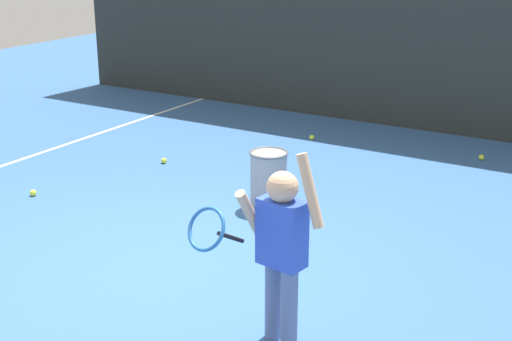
{
  "coord_description": "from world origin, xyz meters",
  "views": [
    {
      "loc": [
        3.38,
        -4.09,
        2.61
      ],
      "look_at": [
        0.69,
        0.37,
        0.85
      ],
      "focal_mm": 50.39,
      "sensor_mm": 36.0,
      "label": 1
    }
  ],
  "objects_px": {
    "ball_hopper": "(269,178)",
    "tennis_ball_1": "(164,161)",
    "tennis_ball_5": "(33,193)",
    "tennis_ball_6": "(312,137)",
    "tennis_ball_2": "(482,157)",
    "tennis_player": "(279,244)"
  },
  "relations": [
    {
      "from": "ball_hopper",
      "to": "tennis_ball_1",
      "type": "height_order",
      "value": "ball_hopper"
    },
    {
      "from": "ball_hopper",
      "to": "tennis_ball_5",
      "type": "relative_size",
      "value": 8.52
    },
    {
      "from": "tennis_ball_5",
      "to": "ball_hopper",
      "type": "bearing_deg",
      "value": 24.48
    },
    {
      "from": "tennis_ball_6",
      "to": "tennis_ball_2",
      "type": "bearing_deg",
      "value": 7.14
    },
    {
      "from": "tennis_ball_1",
      "to": "tennis_ball_6",
      "type": "relative_size",
      "value": 1.0
    },
    {
      "from": "tennis_ball_2",
      "to": "tennis_ball_6",
      "type": "relative_size",
      "value": 1.0
    },
    {
      "from": "tennis_ball_6",
      "to": "tennis_player",
      "type": "bearing_deg",
      "value": -65.79
    },
    {
      "from": "ball_hopper",
      "to": "tennis_ball_1",
      "type": "distance_m",
      "value": 1.83
    },
    {
      "from": "tennis_player",
      "to": "tennis_ball_6",
      "type": "height_order",
      "value": "tennis_player"
    },
    {
      "from": "tennis_ball_1",
      "to": "tennis_ball_2",
      "type": "relative_size",
      "value": 1.0
    },
    {
      "from": "tennis_ball_1",
      "to": "tennis_ball_6",
      "type": "xyz_separation_m",
      "value": [
        1.03,
        1.78,
        0.0
      ]
    },
    {
      "from": "tennis_ball_2",
      "to": "tennis_ball_1",
      "type": "bearing_deg",
      "value": -146.99
    },
    {
      "from": "tennis_ball_5",
      "to": "tennis_player",
      "type": "bearing_deg",
      "value": -17.66
    },
    {
      "from": "tennis_player",
      "to": "tennis_ball_5",
      "type": "xyz_separation_m",
      "value": [
        -3.52,
        1.12,
        -0.69
      ]
    },
    {
      "from": "ball_hopper",
      "to": "tennis_ball_2",
      "type": "distance_m",
      "value": 2.96
    },
    {
      "from": "ball_hopper",
      "to": "tennis_ball_2",
      "type": "relative_size",
      "value": 8.52
    },
    {
      "from": "ball_hopper",
      "to": "tennis_ball_6",
      "type": "height_order",
      "value": "ball_hopper"
    },
    {
      "from": "tennis_player",
      "to": "tennis_ball_5",
      "type": "height_order",
      "value": "tennis_player"
    },
    {
      "from": "ball_hopper",
      "to": "tennis_ball_6",
      "type": "distance_m",
      "value": 2.44
    },
    {
      "from": "tennis_ball_5",
      "to": "tennis_ball_6",
      "type": "relative_size",
      "value": 1.0
    },
    {
      "from": "tennis_player",
      "to": "tennis_ball_1",
      "type": "distance_m",
      "value": 4.1
    },
    {
      "from": "ball_hopper",
      "to": "tennis_ball_6",
      "type": "relative_size",
      "value": 8.52
    }
  ]
}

